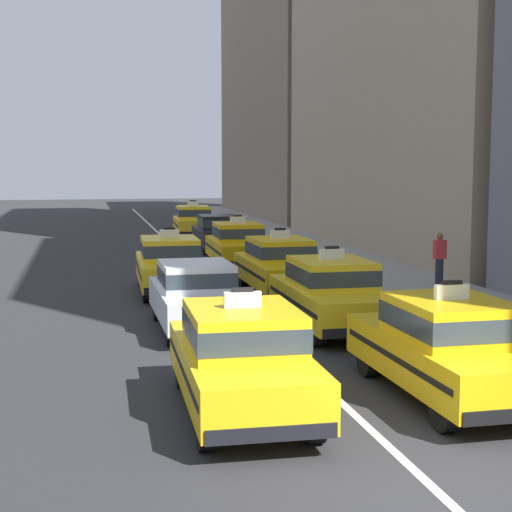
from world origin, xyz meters
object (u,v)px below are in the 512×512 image
Objects in this scene: taxi_left_nearest at (242,357)px; taxi_left_third at (169,264)px; taxi_right_third at (279,265)px; taxi_right_fourth at (237,244)px; sedan_right_fifth at (218,232)px; taxi_right_nearest at (447,346)px; pedestrian_near_crosswalk at (440,259)px; taxi_right_sixth at (193,221)px; taxi_right_second at (330,293)px; sedan_left_second at (196,294)px.

taxi_left_nearest and taxi_left_third have the same top height.
taxi_right_third is 6.15m from taxi_right_fourth.
taxi_left_nearest reaches higher than sedan_right_fifth.
pedestrian_near_crosswalk is (4.67, 10.24, 0.08)m from taxi_right_nearest.
taxi_left_third is 17.67m from taxi_right_sixth.
taxi_right_sixth is (-0.07, 18.31, 0.00)m from taxi_right_third.
taxi_left_nearest is 1.00× the size of taxi_right_nearest.
sedan_right_fifth is (0.24, 17.13, -0.03)m from taxi_right_second.
taxi_right_second is (3.15, 5.52, 0.00)m from taxi_left_nearest.
pedestrian_near_crosswalk is at bearing -9.64° from taxi_left_third.
sedan_left_second is 0.93× the size of taxi_right_sixth.
taxi_left_third is 1.07× the size of sedan_right_fifth.
taxi_right_third is at bearing 174.76° from pedestrian_near_crosswalk.
sedan_right_fifth is at bearing 89.20° from taxi_right_second.
sedan_right_fifth is (3.24, 16.48, 0.00)m from sedan_left_second.
taxi_right_nearest is at bearing -87.43° from taxi_right_second.
taxi_right_third is at bearing -16.26° from taxi_left_third.
taxi_left_nearest is at bearing -106.74° from taxi_right_third.
taxi_right_second is at bearing -90.05° from taxi_right_fourth.
sedan_left_second is 5.49m from taxi_right_third.
taxi_right_second is 1.00× the size of taxi_right_third.
taxi_left_third is at bearing 105.80° from taxi_right_nearest.
pedestrian_near_crosswalk is (8.07, 10.27, 0.08)m from taxi_left_nearest.
taxi_right_third is 1.00× the size of taxi_right_fourth.
taxi_right_sixth is 2.89× the size of pedestrian_near_crosswalk.
sedan_left_second is 16.80m from sedan_right_fifth.
sedan_left_second is at bearing -101.13° from sedan_right_fifth.
sedan_left_second is 2.69× the size of pedestrian_near_crosswalk.
taxi_right_second is at bearing 92.57° from taxi_right_nearest.
taxi_right_second is (-0.25, 5.50, 0.00)m from taxi_right_nearest.
taxi_right_nearest is 5.50m from taxi_right_second.
taxi_left_third is 0.99× the size of taxi_right_sixth.
taxi_left_nearest and taxi_right_fourth have the same top height.
taxi_left_nearest is at bearing -128.16° from pedestrian_near_crosswalk.
sedan_right_fifth is at bearing -87.87° from taxi_right_sixth.
taxi_right_sixth is at bearing 92.13° from sedan_right_fifth.
taxi_right_nearest is 29.00m from taxi_right_sixth.
taxi_left_nearest reaches higher than sedan_left_second.
taxi_left_third reaches higher than pedestrian_near_crosswalk.
taxi_left_third is at bearing 163.74° from taxi_right_third.
taxi_right_third is (3.22, 10.71, 0.00)m from taxi_left_nearest.
taxi_right_sixth is (-0.24, 6.38, 0.03)m from sedan_right_fifth.
taxi_right_sixth is at bearing 90.48° from taxi_right_nearest.
sedan_right_fifth is at bearing 73.47° from taxi_left_third.
taxi_right_sixth is 19.39m from pedestrian_near_crosswalk.
taxi_right_second is at bearing 60.31° from taxi_left_nearest.
sedan_left_second is 0.94× the size of taxi_right_nearest.
taxi_left_third is 1.01× the size of taxi_right_nearest.
taxi_right_third is 11.94m from sedan_right_fifth.
taxi_left_third and taxi_right_second have the same top height.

